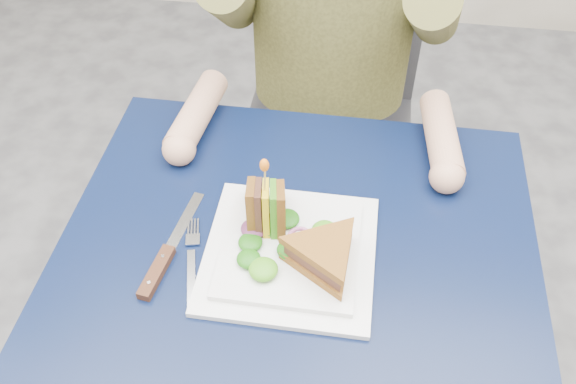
% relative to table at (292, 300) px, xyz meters
% --- Properties ---
extents(table, '(0.75, 0.75, 0.73)m').
position_rel_table_xyz_m(table, '(0.00, 0.00, 0.00)').
color(table, black).
rests_on(table, ground).
extents(chair, '(0.42, 0.40, 0.93)m').
position_rel_table_xyz_m(chair, '(0.00, 0.70, -0.11)').
color(chair, '#47474C').
rests_on(chair, ground).
extents(plate, '(0.26, 0.26, 0.02)m').
position_rel_table_xyz_m(plate, '(-0.01, 0.03, 0.09)').
color(plate, white).
rests_on(plate, table).
extents(sandwich_flat, '(0.19, 0.19, 0.05)m').
position_rel_table_xyz_m(sandwich_flat, '(0.05, 0.00, 0.12)').
color(sandwich_flat, brown).
rests_on(sandwich_flat, plate).
extents(sandwich_upright, '(0.08, 0.13, 0.13)m').
position_rel_table_xyz_m(sandwich_upright, '(-0.05, 0.07, 0.13)').
color(sandwich_upright, brown).
rests_on(sandwich_upright, plate).
extents(fork, '(0.06, 0.18, 0.01)m').
position_rel_table_xyz_m(fork, '(-0.15, -0.01, 0.08)').
color(fork, silver).
rests_on(fork, table).
extents(knife, '(0.05, 0.22, 0.02)m').
position_rel_table_xyz_m(knife, '(-0.20, -0.02, 0.09)').
color(knife, silver).
rests_on(knife, table).
extents(toothpick, '(0.01, 0.01, 0.06)m').
position_rel_table_xyz_m(toothpick, '(-0.05, 0.07, 0.20)').
color(toothpick, tan).
rests_on(toothpick, sandwich_upright).
extents(toothpick_frill, '(0.01, 0.01, 0.02)m').
position_rel_table_xyz_m(toothpick_frill, '(-0.05, 0.07, 0.23)').
color(toothpick_frill, orange).
rests_on(toothpick_frill, sandwich_upright).
extents(lettuce_spill, '(0.15, 0.13, 0.02)m').
position_rel_table_xyz_m(lettuce_spill, '(-0.00, 0.04, 0.11)').
color(lettuce_spill, '#337A14').
rests_on(lettuce_spill, plate).
extents(onion_ring, '(0.04, 0.04, 0.02)m').
position_rel_table_xyz_m(onion_ring, '(0.01, 0.03, 0.11)').
color(onion_ring, '#9E4C7A').
rests_on(onion_ring, plate).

